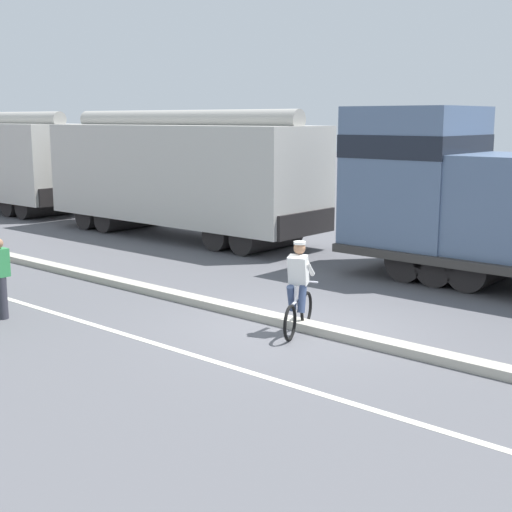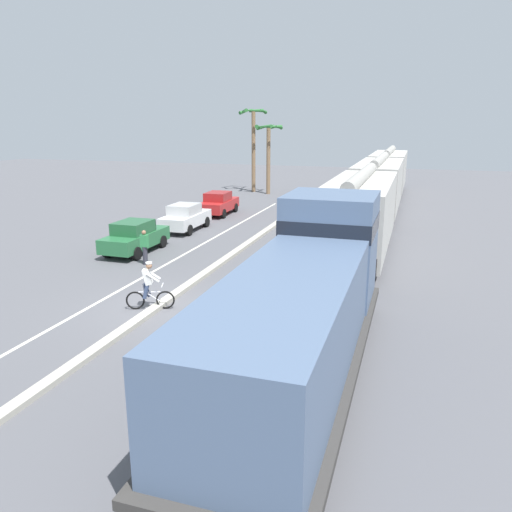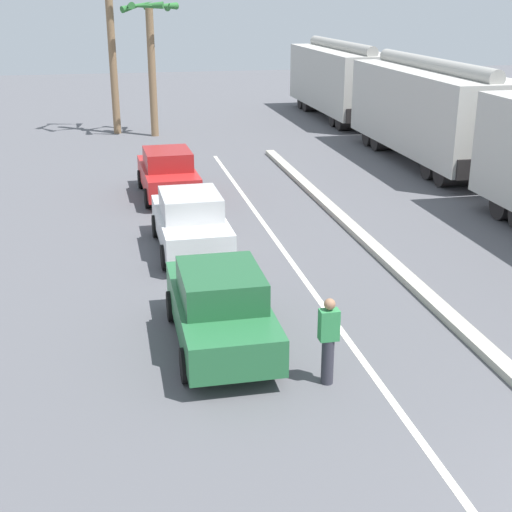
{
  "view_description": "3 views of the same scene",
  "coord_description": "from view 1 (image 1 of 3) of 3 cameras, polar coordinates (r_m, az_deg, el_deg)",
  "views": [
    {
      "loc": [
        -10.37,
        -7.9,
        3.91
      ],
      "look_at": [
        -0.4,
        0.69,
        1.36
      ],
      "focal_mm": 50.0,
      "sensor_mm": 36.0,
      "label": 1
    },
    {
      "loc": [
        8.36,
        -14.79,
        6.37
      ],
      "look_at": [
        3.38,
        0.76,
        1.99
      ],
      "focal_mm": 35.0,
      "sensor_mm": 36.0,
      "label": 2
    },
    {
      "loc": [
        -6.79,
        -5.77,
        6.45
      ],
      "look_at": [
        -3.68,
        9.2,
        0.85
      ],
      "focal_mm": 50.0,
      "sensor_mm": 36.0,
      "label": 3
    }
  ],
  "objects": [
    {
      "name": "ground_plane",
      "position": [
        13.61,
        3.32,
        -5.77
      ],
      "size": [
        120.0,
        120.0,
        0.0
      ],
      "primitive_type": "plane",
      "color": "#56565B"
    },
    {
      "name": "median_curb",
      "position": [
        17.76,
        -12.24,
        -1.76
      ],
      "size": [
        0.36,
        36.0,
        0.16
      ],
      "primitive_type": "cube",
      "color": "#B2AD9E",
      "rests_on": "ground"
    },
    {
      "name": "lane_stripe",
      "position": [
        16.49,
        -18.89,
        -3.36
      ],
      "size": [
        0.14,
        36.0,
        0.01
      ],
      "primitive_type": "cube",
      "color": "silver",
      "rests_on": "ground"
    },
    {
      "name": "hopper_car_lead",
      "position": [
        23.8,
        -6.11,
        6.47
      ],
      "size": [
        2.9,
        10.6,
        4.18
      ],
      "color": "#B8B6AE",
      "rests_on": "ground"
    },
    {
      "name": "cyclist",
      "position": [
        13.09,
        3.41,
        -2.74
      ],
      "size": [
        1.62,
        0.72,
        1.71
      ],
      "color": "black",
      "rests_on": "ground"
    },
    {
      "name": "pedestrian_by_cars",
      "position": [
        14.87,
        -19.77,
        -1.6
      ],
      "size": [
        0.34,
        0.22,
        1.62
      ],
      "color": "#33333D",
      "rests_on": "ground"
    }
  ]
}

